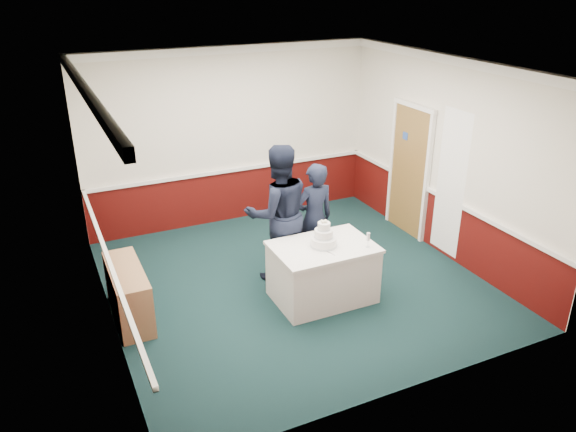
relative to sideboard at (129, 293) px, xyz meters
name	(u,v)px	position (x,y,z in m)	size (l,w,h in m)	color
ground	(295,282)	(2.28, -0.10, -0.35)	(5.00, 5.00, 0.00)	#13302D
room_shell	(282,137)	(2.36, 0.51, 1.62)	(5.00, 5.00, 3.00)	silver
sideboard	(129,293)	(0.00, 0.00, 0.00)	(0.41, 1.20, 0.70)	tan
cake_table	(323,272)	(2.43, -0.63, 0.05)	(1.32, 0.92, 0.79)	white
wedding_cake	(324,238)	(2.43, -0.63, 0.55)	(0.35, 0.35, 0.36)	white
cake_knife	(329,252)	(2.40, -0.83, 0.44)	(0.01, 0.22, 0.01)	silver
champagne_flute	(368,238)	(2.93, -0.91, 0.58)	(0.05, 0.05, 0.21)	silver
person_man	(278,213)	(2.15, 0.17, 0.64)	(0.96, 0.75, 1.98)	black
person_woman	(314,218)	(2.69, 0.13, 0.47)	(0.60, 0.40, 1.65)	black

